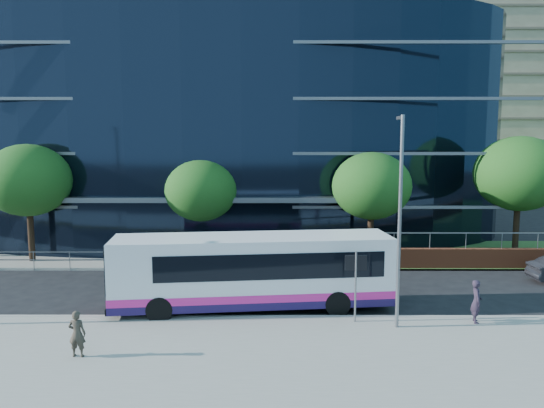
{
  "coord_description": "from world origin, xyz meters",
  "views": [
    {
      "loc": [
        1.31,
        -21.68,
        7.3
      ],
      "look_at": [
        1.21,
        8.0,
        3.61
      ],
      "focal_mm": 35.0,
      "sensor_mm": 36.0,
      "label": 1
    }
  ],
  "objects_px": {
    "street_sign": "(356,272)",
    "tree_far_c": "(372,186)",
    "tree_dist_e": "(469,162)",
    "pedestrian": "(476,301)",
    "pedestrian_b": "(77,334)",
    "tree_far_d": "(519,174)",
    "tree_far_b": "(201,191)",
    "streetlight_east": "(400,216)",
    "tree_far_a": "(28,180)",
    "city_bus": "(255,271)"
  },
  "relations": [
    {
      "from": "street_sign",
      "to": "tree_far_c",
      "type": "xyz_separation_m",
      "value": [
        2.5,
        10.59,
        2.39
      ]
    },
    {
      "from": "streetlight_east",
      "to": "tree_dist_e",
      "type": "bearing_deg",
      "value": 66.89
    },
    {
      "from": "tree_dist_e",
      "to": "pedestrian",
      "type": "xyz_separation_m",
      "value": [
        -14.79,
        -41.67,
        -3.54
      ]
    },
    {
      "from": "tree_far_a",
      "to": "tree_dist_e",
      "type": "height_order",
      "value": "tree_far_a"
    },
    {
      "from": "tree_far_d",
      "to": "pedestrian_b",
      "type": "height_order",
      "value": "tree_far_d"
    },
    {
      "from": "tree_dist_e",
      "to": "tree_far_a",
      "type": "bearing_deg",
      "value": -140.04
    },
    {
      "from": "streetlight_east",
      "to": "pedestrian",
      "type": "height_order",
      "value": "streetlight_east"
    },
    {
      "from": "tree_far_c",
      "to": "tree_dist_e",
      "type": "xyz_separation_m",
      "value": [
        17.0,
        31.0,
        0.0
      ]
    },
    {
      "from": "street_sign",
      "to": "tree_far_a",
      "type": "height_order",
      "value": "tree_far_a"
    },
    {
      "from": "pedestrian",
      "to": "pedestrian_b",
      "type": "relative_size",
      "value": 1.08
    },
    {
      "from": "tree_far_b",
      "to": "pedestrian",
      "type": "height_order",
      "value": "tree_far_b"
    },
    {
      "from": "street_sign",
      "to": "tree_far_c",
      "type": "height_order",
      "value": "tree_far_c"
    },
    {
      "from": "city_bus",
      "to": "street_sign",
      "type": "bearing_deg",
      "value": -31.91
    },
    {
      "from": "tree_far_b",
      "to": "tree_far_c",
      "type": "relative_size",
      "value": 0.93
    },
    {
      "from": "tree_dist_e",
      "to": "street_sign",
      "type": "bearing_deg",
      "value": -115.12
    },
    {
      "from": "street_sign",
      "to": "tree_far_b",
      "type": "height_order",
      "value": "tree_far_b"
    },
    {
      "from": "city_bus",
      "to": "tree_far_b",
      "type": "bearing_deg",
      "value": 104.53
    },
    {
      "from": "street_sign",
      "to": "tree_far_c",
      "type": "distance_m",
      "value": 11.14
    },
    {
      "from": "street_sign",
      "to": "city_bus",
      "type": "height_order",
      "value": "city_bus"
    },
    {
      "from": "tree_far_b",
      "to": "tree_far_d",
      "type": "bearing_deg",
      "value": 1.51
    },
    {
      "from": "pedestrian_b",
      "to": "street_sign",
      "type": "bearing_deg",
      "value": -157.71
    },
    {
      "from": "tree_far_c",
      "to": "pedestrian_b",
      "type": "relative_size",
      "value": 4.17
    },
    {
      "from": "street_sign",
      "to": "pedestrian",
      "type": "relative_size",
      "value": 1.66
    },
    {
      "from": "tree_far_a",
      "to": "pedestrian_b",
      "type": "xyz_separation_m",
      "value": [
        7.85,
        -14.0,
        -3.93
      ]
    },
    {
      "from": "tree_far_d",
      "to": "pedestrian",
      "type": "relative_size",
      "value": 4.41
    },
    {
      "from": "street_sign",
      "to": "tree_far_b",
      "type": "xyz_separation_m",
      "value": [
        -7.5,
        11.09,
        2.06
      ]
    },
    {
      "from": "tree_dist_e",
      "to": "pedestrian",
      "type": "bearing_deg",
      "value": -109.55
    },
    {
      "from": "tree_dist_e",
      "to": "streetlight_east",
      "type": "height_order",
      "value": "streetlight_east"
    },
    {
      "from": "tree_dist_e",
      "to": "pedestrian_b",
      "type": "bearing_deg",
      "value": -122.93
    },
    {
      "from": "tree_far_b",
      "to": "tree_dist_e",
      "type": "relative_size",
      "value": 0.93
    },
    {
      "from": "tree_far_b",
      "to": "tree_far_d",
      "type": "height_order",
      "value": "tree_far_d"
    },
    {
      "from": "tree_far_a",
      "to": "pedestrian",
      "type": "distance_m",
      "value": 24.94
    },
    {
      "from": "tree_far_b",
      "to": "pedestrian",
      "type": "bearing_deg",
      "value": -42.47
    },
    {
      "from": "tree_far_c",
      "to": "tree_dist_e",
      "type": "bearing_deg",
      "value": 61.26
    },
    {
      "from": "tree_far_c",
      "to": "pedestrian",
      "type": "height_order",
      "value": "tree_far_c"
    },
    {
      "from": "pedestrian_b",
      "to": "tree_far_d",
      "type": "bearing_deg",
      "value": -141.82
    },
    {
      "from": "tree_far_c",
      "to": "tree_dist_e",
      "type": "relative_size",
      "value": 1.0
    },
    {
      "from": "tree_far_c",
      "to": "streetlight_east",
      "type": "distance_m",
      "value": 11.22
    },
    {
      "from": "city_bus",
      "to": "pedestrian",
      "type": "height_order",
      "value": "city_bus"
    },
    {
      "from": "street_sign",
      "to": "city_bus",
      "type": "relative_size",
      "value": 0.23
    },
    {
      "from": "tree_far_a",
      "to": "pedestrian",
      "type": "height_order",
      "value": "tree_far_a"
    },
    {
      "from": "pedestrian",
      "to": "tree_far_a",
      "type": "bearing_deg",
      "value": 72.35
    },
    {
      "from": "tree_far_b",
      "to": "pedestrian_b",
      "type": "distance_m",
      "value": 15.02
    },
    {
      "from": "streetlight_east",
      "to": "pedestrian_b",
      "type": "bearing_deg",
      "value": -165.8
    },
    {
      "from": "street_sign",
      "to": "pedestrian_b",
      "type": "bearing_deg",
      "value": -160.54
    },
    {
      "from": "pedestrian",
      "to": "tree_dist_e",
      "type": "bearing_deg",
      "value": -11.52
    },
    {
      "from": "street_sign",
      "to": "tree_far_b",
      "type": "distance_m",
      "value": 13.54
    },
    {
      "from": "tree_far_d",
      "to": "tree_dist_e",
      "type": "xyz_separation_m",
      "value": [
        8.0,
        30.0,
        -0.65
      ]
    },
    {
      "from": "tree_far_c",
      "to": "pedestrian",
      "type": "relative_size",
      "value": 3.86
    },
    {
      "from": "tree_far_b",
      "to": "tree_far_c",
      "type": "distance_m",
      "value": 10.02
    }
  ]
}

